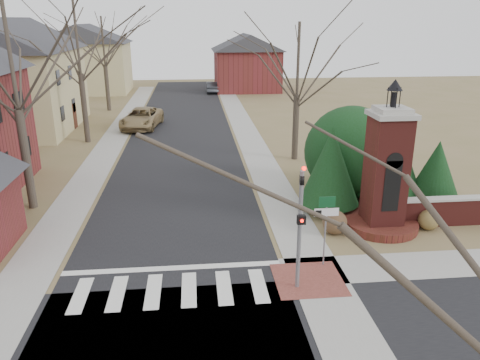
{
  "coord_description": "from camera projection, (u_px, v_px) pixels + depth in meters",
  "views": [
    {
      "loc": [
        0.94,
        -13.14,
        8.72
      ],
      "look_at": [
        2.88,
        6.0,
        2.09
      ],
      "focal_mm": 35.0,
      "sensor_mm": 36.0,
      "label": 1
    }
  ],
  "objects": [
    {
      "name": "house_stucco_left",
      "position": [
        12.0,
        73.0,
        37.72
      ],
      "size": [
        9.8,
        12.8,
        9.28
      ],
      "color": "tan",
      "rests_on": "ground"
    },
    {
      "name": "main_street",
      "position": [
        182.0,
        139.0,
        35.8
      ],
      "size": [
        8.0,
        70.0,
        0.01
      ],
      "primitive_type": "cube",
      "color": "black",
      "rests_on": "ground"
    },
    {
      "name": "evergreen_near",
      "position": [
        331.0,
        166.0,
        21.63
      ],
      "size": [
        2.8,
        2.8,
        4.1
      ],
      "color": "#473D33",
      "rests_on": "ground"
    },
    {
      "name": "evergreen_mid",
      "position": [
        390.0,
        151.0,
        22.98
      ],
      "size": [
        3.4,
        3.4,
        4.7
      ],
      "color": "#473D33",
      "rests_on": "ground"
    },
    {
      "name": "brick_garden_wall",
      "position": [
        478.0,
        210.0,
        20.88
      ],
      "size": [
        7.5,
        0.5,
        1.3
      ],
      "color": "#5D1F1B",
      "rests_on": "ground"
    },
    {
      "name": "bare_tree_1",
      "position": [
        76.0,
        30.0,
        32.52
      ],
      "size": [
        8.4,
        8.4,
        11.64
      ],
      "color": "#473D33",
      "rests_on": "ground"
    },
    {
      "name": "bare_tree_0",
      "position": [
        8.0,
        44.0,
        20.4
      ],
      "size": [
        8.05,
        8.05,
        11.15
      ],
      "color": "#473D33",
      "rests_on": "ground"
    },
    {
      "name": "evergreen_far",
      "position": [
        436.0,
        169.0,
        22.45
      ],
      "size": [
        2.4,
        2.4,
        3.3
      ],
      "color": "#473D33",
      "rests_on": "ground"
    },
    {
      "name": "curb_apron",
      "position": [
        308.0,
        280.0,
        16.5
      ],
      "size": [
        2.4,
        2.4,
        0.02
      ],
      "primitive_type": "cube",
      "color": "brown",
      "rests_on": "ground"
    },
    {
      "name": "traffic_signal_pole",
      "position": [
        300.0,
        218.0,
        15.21
      ],
      "size": [
        0.28,
        0.41,
        4.5
      ],
      "color": "slate",
      "rests_on": "ground"
    },
    {
      "name": "bare_tree_3",
      "position": [
        298.0,
        54.0,
        28.7
      ],
      "size": [
        7.0,
        7.0,
        9.7
      ],
      "color": "#473D33",
      "rests_on": "ground"
    },
    {
      "name": "bare_tree_2",
      "position": [
        103.0,
        38.0,
        45.03
      ],
      "size": [
        7.35,
        7.35,
        10.19
      ],
      "color": "#473D33",
      "rests_on": "ground"
    },
    {
      "name": "dry_shrub_right",
      "position": [
        429.0,
        220.0,
        20.34
      ],
      "size": [
        0.9,
        0.9,
        0.9
      ],
      "primitive_type": "sphere",
      "color": "brown",
      "rests_on": "ground"
    },
    {
      "name": "house_distant_left",
      "position": [
        86.0,
        57.0,
        57.73
      ],
      "size": [
        10.8,
        8.8,
        8.53
      ],
      "color": "tan",
      "rests_on": "ground"
    },
    {
      "name": "house_distant_right",
      "position": [
        247.0,
        61.0,
        59.83
      ],
      "size": [
        8.8,
        8.8,
        7.3
      ],
      "color": "maroon",
      "rests_on": "ground"
    },
    {
      "name": "sidewalk_left",
      "position": [
        112.0,
        141.0,
        35.3
      ],
      "size": [
        2.0,
        60.0,
        0.02
      ],
      "primitive_type": "cube",
      "color": "gray",
      "rests_on": "ground"
    },
    {
      "name": "brick_gate_monument",
      "position": [
        385.0,
        181.0,
        19.96
      ],
      "size": [
        3.2,
        3.2,
        6.47
      ],
      "color": "#5D1F1B",
      "rests_on": "ground"
    },
    {
      "name": "stop_bar",
      "position": [
        173.0,
        268.0,
        17.27
      ],
      "size": [
        8.0,
        0.35,
        0.02
      ],
      "primitive_type": "cube",
      "color": "silver",
      "rests_on": "ground"
    },
    {
      "name": "distant_car",
      "position": [
        212.0,
        87.0,
        58.49
      ],
      "size": [
        1.45,
        4.09,
        1.34
      ],
      "primitive_type": "imported",
      "rotation": [
        0.0,
        0.0,
        3.15
      ],
      "color": "#36393F",
      "rests_on": "ground"
    },
    {
      "name": "sidewalk_right_main",
      "position": [
        249.0,
        138.0,
        36.3
      ],
      "size": [
        2.0,
        60.0,
        0.02
      ],
      "primitive_type": "cube",
      "color": "gray",
      "rests_on": "ground"
    },
    {
      "name": "ground",
      "position": [
        170.0,
        304.0,
        15.11
      ],
      "size": [
        120.0,
        120.0,
        0.0
      ],
      "primitive_type": "plane",
      "color": "brown",
      "rests_on": "ground"
    },
    {
      "name": "evergreen_mass",
      "position": [
        351.0,
        149.0,
        24.12
      ],
      "size": [
        4.8,
        4.8,
        4.8
      ],
      "primitive_type": "sphere",
      "color": "black",
      "rests_on": "ground"
    },
    {
      "name": "dry_shrub_left",
      "position": [
        335.0,
        222.0,
        19.91
      ],
      "size": [
        1.05,
        1.05,
        1.05
      ],
      "primitive_type": "sphere",
      "color": "brown",
      "rests_on": "ground"
    },
    {
      "name": "sign_post",
      "position": [
        326.0,
        217.0,
        16.88
      ],
      "size": [
        0.9,
        0.07,
        2.75
      ],
      "color": "slate",
      "rests_on": "ground"
    },
    {
      "name": "pickup_truck",
      "position": [
        142.0,
        118.0,
        39.46
      ],
      "size": [
        3.59,
        6.24,
        1.64
      ],
      "primitive_type": "imported",
      "rotation": [
        0.0,
        0.0,
        -0.15
      ],
      "color": "#967E52",
      "rests_on": "ground"
    },
    {
      "name": "crosswalk_zone",
      "position": [
        171.0,
        290.0,
        15.86
      ],
      "size": [
        8.0,
        2.2,
        0.02
      ],
      "primitive_type": "cube",
      "color": "silver",
      "rests_on": "ground"
    }
  ]
}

